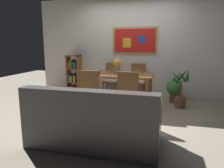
{
  "coord_description": "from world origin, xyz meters",
  "views": [
    {
      "loc": [
        0.96,
        -3.96,
        1.38
      ],
      "look_at": [
        -0.06,
        -0.2,
        0.65
      ],
      "focal_mm": 33.46,
      "sensor_mm": 36.0,
      "label": 1
    }
  ],
  "objects_px": {
    "dining_chair_far_right": "(138,78)",
    "tv_remote": "(128,75)",
    "flower_vase": "(117,64)",
    "leather_couch": "(93,123)",
    "dining_chair_far_left": "(112,77)",
    "bookshelf": "(74,77)",
    "dining_table": "(119,78)",
    "potted_palm": "(180,91)",
    "dining_chair_near_left": "(92,89)",
    "potted_ivy": "(174,89)",
    "dining_chair_near_right": "(129,91)"
  },
  "relations": [
    {
      "from": "dining_chair_far_right",
      "to": "dining_chair_far_left",
      "type": "distance_m",
      "value": 0.68
    },
    {
      "from": "dining_chair_far_left",
      "to": "potted_ivy",
      "type": "bearing_deg",
      "value": -3.76
    },
    {
      "from": "flower_vase",
      "to": "bookshelf",
      "type": "bearing_deg",
      "value": 154.88
    },
    {
      "from": "potted_ivy",
      "to": "tv_remote",
      "type": "relative_size",
      "value": 3.8
    },
    {
      "from": "dining_chair_near_left",
      "to": "dining_chair_far_right",
      "type": "distance_m",
      "value": 1.68
    },
    {
      "from": "leather_couch",
      "to": "dining_table",
      "type": "bearing_deg",
      "value": 92.74
    },
    {
      "from": "dining_chair_far_left",
      "to": "tv_remote",
      "type": "height_order",
      "value": "dining_chair_far_left"
    },
    {
      "from": "potted_ivy",
      "to": "dining_table",
      "type": "bearing_deg",
      "value": -151.48
    },
    {
      "from": "dining_table",
      "to": "leather_couch",
      "type": "bearing_deg",
      "value": -87.26
    },
    {
      "from": "dining_chair_far_right",
      "to": "potted_ivy",
      "type": "xyz_separation_m",
      "value": [
        0.91,
        -0.11,
        -0.2
      ]
    },
    {
      "from": "tv_remote",
      "to": "bookshelf",
      "type": "bearing_deg",
      "value": 151.8
    },
    {
      "from": "dining_chair_far_right",
      "to": "tv_remote",
      "type": "distance_m",
      "value": 0.98
    },
    {
      "from": "dining_table",
      "to": "leather_couch",
      "type": "xyz_separation_m",
      "value": [
        0.09,
        -1.91,
        -0.33
      ]
    },
    {
      "from": "dining_chair_near_right",
      "to": "dining_chair_far_left",
      "type": "height_order",
      "value": "same"
    },
    {
      "from": "dining_chair_far_right",
      "to": "leather_couch",
      "type": "xyz_separation_m",
      "value": [
        -0.22,
        -2.69,
        -0.22
      ]
    },
    {
      "from": "dining_chair_near_left",
      "to": "dining_chair_near_right",
      "type": "bearing_deg",
      "value": 0.68
    },
    {
      "from": "dining_chair_near_left",
      "to": "dining_chair_far_right",
      "type": "height_order",
      "value": "same"
    },
    {
      "from": "leather_couch",
      "to": "tv_remote",
      "type": "distance_m",
      "value": 1.8
    },
    {
      "from": "potted_ivy",
      "to": "dining_chair_far_right",
      "type": "bearing_deg",
      "value": 173.03
    },
    {
      "from": "dining_chair_near_right",
      "to": "potted_ivy",
      "type": "bearing_deg",
      "value": 58.78
    },
    {
      "from": "leather_couch",
      "to": "potted_ivy",
      "type": "bearing_deg",
      "value": 66.32
    },
    {
      "from": "dining_chair_near_left",
      "to": "bookshelf",
      "type": "xyz_separation_m",
      "value": [
        -1.09,
        1.49,
        -0.04
      ]
    },
    {
      "from": "dining_chair_far_right",
      "to": "leather_couch",
      "type": "distance_m",
      "value": 2.71
    },
    {
      "from": "dining_table",
      "to": "dining_chair_near_right",
      "type": "bearing_deg",
      "value": -64.03
    },
    {
      "from": "dining_chair_far_right",
      "to": "dining_chair_far_left",
      "type": "bearing_deg",
      "value": -179.46
    },
    {
      "from": "dining_chair_near_right",
      "to": "dining_chair_far_right",
      "type": "distance_m",
      "value": 1.53
    },
    {
      "from": "dining_table",
      "to": "dining_chair_far_right",
      "type": "relative_size",
      "value": 1.66
    },
    {
      "from": "dining_chair_far_right",
      "to": "leather_couch",
      "type": "height_order",
      "value": "dining_chair_far_right"
    },
    {
      "from": "potted_ivy",
      "to": "tv_remote",
      "type": "height_order",
      "value": "tv_remote"
    },
    {
      "from": "potted_palm",
      "to": "dining_table",
      "type": "bearing_deg",
      "value": -169.75
    },
    {
      "from": "dining_table",
      "to": "bookshelf",
      "type": "bearing_deg",
      "value": 153.3
    },
    {
      "from": "dining_chair_near_left",
      "to": "dining_chair_far_right",
      "type": "relative_size",
      "value": 1.0
    },
    {
      "from": "potted_palm",
      "to": "tv_remote",
      "type": "distance_m",
      "value": 1.24
    },
    {
      "from": "dining_chair_near_right",
      "to": "dining_chair_far_left",
      "type": "relative_size",
      "value": 1.0
    },
    {
      "from": "bookshelf",
      "to": "flower_vase",
      "type": "relative_size",
      "value": 3.3
    },
    {
      "from": "dining_chair_near_right",
      "to": "dining_chair_near_left",
      "type": "xyz_separation_m",
      "value": [
        -0.73,
        -0.01,
        0.0
      ]
    },
    {
      "from": "flower_vase",
      "to": "potted_palm",
      "type": "bearing_deg",
      "value": 6.59
    },
    {
      "from": "leather_couch",
      "to": "tv_remote",
      "type": "relative_size",
      "value": 12.17
    },
    {
      "from": "dining_chair_near_right",
      "to": "tv_remote",
      "type": "height_order",
      "value": "dining_chair_near_right"
    },
    {
      "from": "dining_chair_near_right",
      "to": "dining_chair_far_right",
      "type": "xyz_separation_m",
      "value": [
        -0.05,
        1.52,
        0.0
      ]
    },
    {
      "from": "dining_chair_far_left",
      "to": "tv_remote",
      "type": "distance_m",
      "value": 1.15
    },
    {
      "from": "potted_ivy",
      "to": "potted_palm",
      "type": "distance_m",
      "value": 0.44
    },
    {
      "from": "dining_table",
      "to": "bookshelf",
      "type": "xyz_separation_m",
      "value": [
        -1.45,
        0.73,
        -0.15
      ]
    },
    {
      "from": "leather_couch",
      "to": "tv_remote",
      "type": "xyz_separation_m",
      "value": [
        0.15,
        1.73,
        0.45
      ]
    },
    {
      "from": "dining_chair_far_left",
      "to": "dining_chair_far_right",
      "type": "bearing_deg",
      "value": 0.54
    },
    {
      "from": "dining_table",
      "to": "dining_chair_far_left",
      "type": "bearing_deg",
      "value": 115.76
    },
    {
      "from": "dining_table",
      "to": "potted_palm",
      "type": "bearing_deg",
      "value": 10.25
    },
    {
      "from": "dining_chair_far_left",
      "to": "tv_remote",
      "type": "xyz_separation_m",
      "value": [
        0.61,
        -0.95,
        0.22
      ]
    },
    {
      "from": "dining_chair_far_right",
      "to": "flower_vase",
      "type": "height_order",
      "value": "flower_vase"
    },
    {
      "from": "leather_couch",
      "to": "bookshelf",
      "type": "relative_size",
      "value": 1.63
    }
  ]
}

